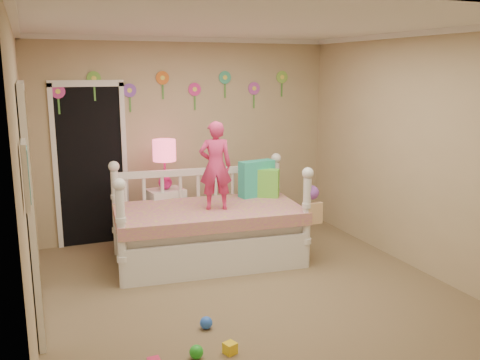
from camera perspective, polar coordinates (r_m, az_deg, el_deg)
name	(u,v)px	position (r m, az deg, el deg)	size (l,w,h in m)	color
floor	(253,296)	(5.28, 1.48, -12.60)	(4.00, 4.50, 0.01)	#7F684C
ceiling	(255,23)	(4.81, 1.66, 16.81)	(4.00, 4.50, 0.01)	white
back_wall	(186,138)	(6.97, -5.89, 4.58)	(4.00, 0.01, 2.60)	tan
left_wall	(24,185)	(4.48, -22.56, -0.48)	(0.01, 4.50, 2.60)	tan
right_wall	(424,154)	(5.96, 19.49, 2.67)	(0.01, 4.50, 2.60)	tan
crown_molding	(255,27)	(4.81, 1.65, 16.45)	(4.00, 4.50, 0.06)	white
daybed	(208,213)	(6.01, -3.51, -3.59)	(2.14, 1.15, 1.16)	white
pillow_turquoise	(257,179)	(6.46, 1.83, 0.16)	(0.45, 0.16, 0.45)	#26BF99
pillow_lime	(264,183)	(6.44, 2.63, -0.33)	(0.37, 0.14, 0.35)	#6DD841
child	(215,166)	(5.81, -2.70, 1.57)	(0.36, 0.24, 1.00)	#DE3270
nightstand	(166,217)	(6.66, -8.08, -4.07)	(0.44, 0.33, 0.73)	white
table_lamp	(164,157)	(6.48, -8.28, 2.56)	(0.28, 0.28, 0.62)	#D91D80
closet_doorway	(91,164)	(6.76, -16.03, 1.66)	(0.90, 0.04, 2.07)	black
flower_decals	(179,90)	(6.88, -6.71, 9.81)	(3.40, 0.02, 0.50)	#B2668C
mirror_closet	(32,206)	(4.83, -21.85, -2.62)	(0.07, 1.30, 2.10)	white
wall_picture	(26,175)	(3.55, -22.41, 0.56)	(0.05, 0.34, 0.42)	white
hanging_bag	(312,206)	(5.85, 7.91, -2.84)	(0.20, 0.16, 0.36)	beige
toy_scatter	(181,347)	(4.33, -6.43, -17.72)	(0.80, 1.30, 0.11)	#996666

